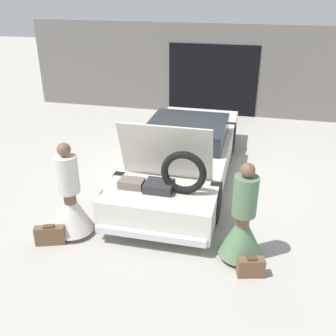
# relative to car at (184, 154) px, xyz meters

# --- Properties ---
(ground_plane) EXTENTS (40.00, 40.00, 0.00)m
(ground_plane) POSITION_rel_car_xyz_m (-0.00, -0.00, -0.55)
(ground_plane) COLOR #ADA89E
(garage_wall_back) EXTENTS (12.00, 0.14, 2.80)m
(garage_wall_back) POSITION_rel_car_xyz_m (-0.00, 4.68, 0.84)
(garage_wall_back) COLOR slate
(garage_wall_back) RESTS_ON ground_plane
(car) EXTENTS (1.97, 5.47, 1.82)m
(car) POSITION_rel_car_xyz_m (0.00, 0.00, 0.00)
(car) COLOR silver
(car) RESTS_ON ground_plane
(person_left) EXTENTS (0.71, 0.71, 1.68)m
(person_left) POSITION_rel_car_xyz_m (-1.43, -2.57, 0.04)
(person_left) COLOR brown
(person_left) RESTS_ON ground_plane
(person_right) EXTENTS (0.70, 0.70, 1.64)m
(person_right) POSITION_rel_car_xyz_m (1.42, -2.57, 0.03)
(person_right) COLOR brown
(person_right) RESTS_ON ground_plane
(suitcase_beside_left_person) EXTENTS (0.50, 0.29, 0.36)m
(suitcase_beside_left_person) POSITION_rel_car_xyz_m (-1.66, -2.95, -0.38)
(suitcase_beside_left_person) COLOR brown
(suitcase_beside_left_person) RESTS_ON ground_plane
(suitcase_beside_right_person) EXTENTS (0.42, 0.25, 0.33)m
(suitcase_beside_right_person) POSITION_rel_car_xyz_m (1.61, -2.98, -0.39)
(suitcase_beside_right_person) COLOR brown
(suitcase_beside_right_person) RESTS_ON ground_plane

